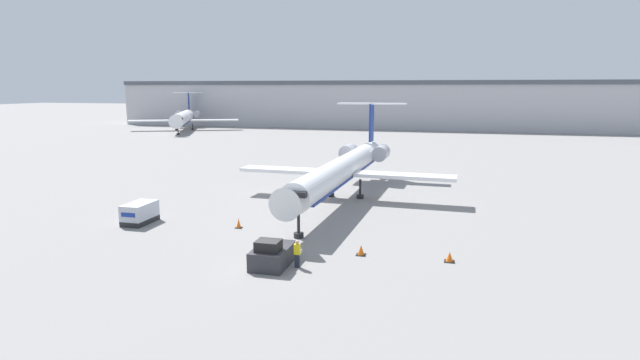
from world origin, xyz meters
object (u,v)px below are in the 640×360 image
airplane_main (344,167)px  airplane_parked_far_left (184,118)px  pushback_tug (273,255)px  traffic_cone_mid (450,257)px  worker_near_tug (297,253)px  traffic_cone_left (239,223)px  luggage_cart (140,213)px  traffic_cone_right (361,250)px

airplane_main → airplane_parked_far_left: airplane_parked_far_left is taller
airplane_main → pushback_tug: airplane_main is taller
airplane_main → traffic_cone_mid: airplane_main is taller
worker_near_tug → traffic_cone_left: worker_near_tug is taller
traffic_cone_mid → airplane_parked_far_left: bearing=128.2°
traffic_cone_left → traffic_cone_mid: 17.85m
airplane_main → luggage_cart: bearing=-137.3°
luggage_cart → worker_near_tug: worker_near_tug is taller
traffic_cone_right → traffic_cone_mid: (6.10, 0.15, -0.02)m
worker_near_tug → traffic_cone_left: size_ratio=2.27×
luggage_cart → traffic_cone_left: bearing=4.8°
luggage_cart → traffic_cone_right: bearing=-9.9°
luggage_cart → airplane_parked_far_left: 99.05m
airplane_main → luggage_cart: (-15.34, -14.15, -2.50)m
pushback_tug → worker_near_tug: (1.72, 0.02, 0.25)m
luggage_cart → airplane_parked_far_left: airplane_parked_far_left is taller
airplane_main → pushback_tug: size_ratio=9.05×
worker_near_tug → airplane_parked_far_left: (-62.13, 94.97, 2.53)m
traffic_cone_left → traffic_cone_right: traffic_cone_left is taller
pushback_tug → traffic_cone_mid: 12.06m
pushback_tug → luggage_cart: bearing=154.7°
traffic_cone_left → airplane_main: bearing=64.8°
airplane_main → luggage_cart: size_ratio=10.34×
luggage_cart → traffic_cone_right: size_ratio=4.42×
airplane_main → traffic_cone_left: airplane_main is taller
pushback_tug → airplane_parked_far_left: (-60.42, 94.99, 2.78)m
pushback_tug → traffic_cone_right: pushback_tug is taller
worker_near_tug → airplane_parked_far_left: airplane_parked_far_left is taller
airplane_main → worker_near_tug: airplane_main is taller
airplane_parked_far_left → worker_near_tug: bearing=-56.8°
airplane_main → worker_near_tug: size_ratio=18.22×
worker_near_tug → airplane_parked_far_left: 113.52m
luggage_cart → airplane_parked_far_left: bearing=117.4°
traffic_cone_right → traffic_cone_mid: bearing=1.4°
airplane_main → traffic_cone_right: bearing=-74.4°
worker_near_tug → traffic_cone_mid: 10.45m
pushback_tug → airplane_main: bearing=88.8°
pushback_tug → luggage_cart: size_ratio=1.14×
traffic_cone_right → pushback_tug: bearing=-146.9°
pushback_tug → worker_near_tug: 1.73m
pushback_tug → traffic_cone_right: bearing=33.1°
luggage_cart → worker_near_tug: size_ratio=1.76×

